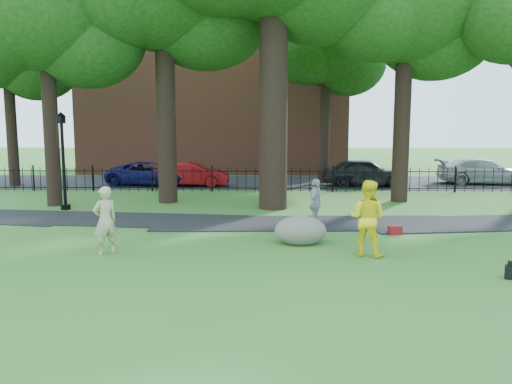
{
  "coord_description": "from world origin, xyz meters",
  "views": [
    {
      "loc": [
        -0.17,
        -12.62,
        3.3
      ],
      "look_at": [
        -0.55,
        2.0,
        1.33
      ],
      "focal_mm": 35.0,
      "sensor_mm": 36.0,
      "label": 1
    }
  ],
  "objects_px": {
    "lamppost": "(63,162)",
    "woman": "(105,220)",
    "man": "(367,218)",
    "red_sedan": "(192,174)",
    "boulder": "(300,229)"
  },
  "relations": [
    {
      "from": "red_sedan",
      "to": "boulder",
      "type": "bearing_deg",
      "value": -157.66
    },
    {
      "from": "red_sedan",
      "to": "woman",
      "type": "bearing_deg",
      "value": -179.0
    },
    {
      "from": "man",
      "to": "boulder",
      "type": "distance_m",
      "value": 2.09
    },
    {
      "from": "lamppost",
      "to": "red_sedan",
      "type": "bearing_deg",
      "value": 85.0
    },
    {
      "from": "lamppost",
      "to": "man",
      "type": "bearing_deg",
      "value": -10.56
    },
    {
      "from": "boulder",
      "to": "red_sedan",
      "type": "height_order",
      "value": "red_sedan"
    },
    {
      "from": "lamppost",
      "to": "woman",
      "type": "bearing_deg",
      "value": -38.5
    },
    {
      "from": "woman",
      "to": "boulder",
      "type": "relative_size",
      "value": 1.21
    },
    {
      "from": "man",
      "to": "woman",
      "type": "bearing_deg",
      "value": 27.32
    },
    {
      "from": "boulder",
      "to": "red_sedan",
      "type": "distance_m",
      "value": 13.95
    },
    {
      "from": "woman",
      "to": "lamppost",
      "type": "relative_size",
      "value": 0.46
    },
    {
      "from": "woman",
      "to": "man",
      "type": "xyz_separation_m",
      "value": [
        6.68,
        0.02,
        0.09
      ]
    },
    {
      "from": "man",
      "to": "lamppost",
      "type": "distance_m",
      "value": 12.45
    },
    {
      "from": "man",
      "to": "boulder",
      "type": "xyz_separation_m",
      "value": [
        -1.6,
        1.23,
        -0.54
      ]
    },
    {
      "from": "woman",
      "to": "boulder",
      "type": "height_order",
      "value": "woman"
    }
  ]
}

